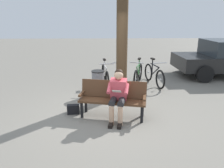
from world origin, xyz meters
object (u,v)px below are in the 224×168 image
Objects in this scene: person_reading at (118,93)px; bicycle_black at (154,75)px; handbag at (73,109)px; bicycle_orange at (138,75)px; bicycle_green at (121,75)px; bench at (113,96)px; litter_bin at (98,83)px; tree_trunk at (122,34)px; bicycle_silver at (105,76)px.

bicycle_black is at bearing -106.63° from person_reading.
handbag is 3.13m from bicycle_orange.
bicycle_orange is 0.61m from bicycle_green.
bicycle_green is (0.61, -0.02, 0.00)m from bicycle_orange.
handbag is at bearing -19.08° from bicycle_green.
litter_bin is (0.41, -1.46, -0.11)m from bench.
bicycle_orange is at bearing -142.82° from litter_bin.
person_reading is at bearing 82.93° from tree_trunk.
bicycle_silver is (0.57, 0.15, 0.00)m from bicycle_green.
bicycle_silver is at bearing -71.51° from person_reading.
tree_trunk is at bearing -14.61° from bicycle_orange.
tree_trunk is (-1.31, -1.32, 1.76)m from handbag.
bicycle_orange is 0.97× the size of bicycle_silver.
bench is at bearing 105.69° from litter_bin.
bicycle_silver is at bearing -61.86° from tree_trunk.
tree_trunk is 1.86m from bicycle_silver.
bicycle_orange is at bearing -129.63° from handbag.
handbag is 0.18× the size of bicycle_green.
tree_trunk is 1.98m from bicycle_orange.
bicycle_orange is at bearing -99.57° from bench.
bicycle_black and bicycle_green have the same top height.
bicycle_orange is (-1.99, -2.40, 0.24)m from handbag.
bench is 2.02m from tree_trunk.
bicycle_black is at bearing -137.33° from handbag.
bicycle_orange is at bearing -106.16° from bicycle_black.
bicycle_silver is at bearing -103.31° from litter_bin.
handbag is 0.38× the size of litter_bin.
bicycle_silver is at bearing -109.56° from handbag.
bicycle_black is (-2.56, -2.36, 0.24)m from handbag.
bicycle_green is (-0.07, -1.10, -1.52)m from tree_trunk.
handbag is (1.00, -0.13, -0.39)m from bench.
bench is 2.94m from bicycle_black.
bench is 1.00× the size of bicycle_green.
tree_trunk reaches higher than bicycle_green.
tree_trunk is (-0.31, -1.45, 1.37)m from bench.
person_reading is at bearing 163.99° from handbag.
handbag is 0.18× the size of bicycle_silver.
bench is 1.03× the size of bicycle_orange.
bicycle_orange and bicycle_silver have the same top height.
bicycle_black is at bearing -140.39° from tree_trunk.
bicycle_green reaches higher than handbag.
bicycle_green is (-0.27, -2.74, -0.31)m from person_reading.
bicycle_orange is (-0.68, -1.08, -1.52)m from tree_trunk.
bicycle_silver is (-0.81, -2.27, 0.24)m from handbag.
handbag is 0.08× the size of tree_trunk.
bench is 2.72m from bicycle_orange.
handbag is at bearing -27.03° from bicycle_silver.
bicycle_orange is at bearing -96.13° from person_reading.
bicycle_orange reaches higher than handbag.
bicycle_orange is (-0.99, -2.53, -0.15)m from bench.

